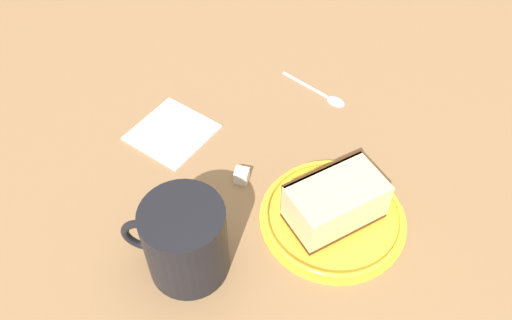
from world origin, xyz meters
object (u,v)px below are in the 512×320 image
Objects in this scene: teaspoon at (326,95)px; folded_napkin at (172,132)px; cake_slice at (334,201)px; tea_mug at (185,240)px; small_plate at (333,216)px; sugar_cube at (242,176)px.

teaspoon reaches higher than folded_napkin.
cake_slice is 22.69cm from teaspoon.
cake_slice is at bearing -124.23° from tea_mug.
small_plate is 26.32cm from folded_napkin.
tea_mug is 14.72cm from sugar_cube.
small_plate is 13.16cm from sugar_cube.
tea_mug is at bearing 136.04° from folded_napkin.
small_plate is at bearing 122.15° from teaspoon.
cake_slice is 18.68cm from tea_mug.
cake_slice is 7.37× the size of sugar_cube.
tea_mug is 34.85cm from teaspoon.
sugar_cube is (12.84, 1.54, -2.73)cm from cake_slice.
cake_slice reaches higher than sugar_cube.
tea_mug is 6.32× the size of sugar_cube.
cake_slice is 1.17× the size of tea_mug.
teaspoon is at bearing -57.85° from small_plate.
teaspoon is at bearing -58.22° from cake_slice.
cake_slice is 26.29cm from folded_napkin.
cake_slice is at bearing -25.59° from small_plate.
tea_mug reaches higher than small_plate.
tea_mug is at bearing 99.72° from sugar_cube.
folded_napkin is (14.25, 19.42, -0.05)cm from teaspoon.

